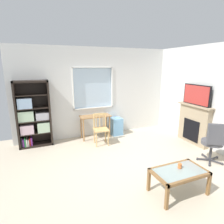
# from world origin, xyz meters

# --- Properties ---
(ground) EXTENTS (6.02, 5.62, 0.02)m
(ground) POSITION_xyz_m (0.00, 0.00, -0.01)
(ground) COLOR beige
(wall_back_with_window) EXTENTS (5.02, 0.15, 2.80)m
(wall_back_with_window) POSITION_xyz_m (0.01, 2.31, 1.38)
(wall_back_with_window) COLOR silver
(wall_back_with_window) RESTS_ON ground
(wall_right) EXTENTS (0.12, 4.82, 2.80)m
(wall_right) POSITION_xyz_m (2.57, 0.00, 1.40)
(wall_right) COLOR silver
(wall_right) RESTS_ON ground
(bookshelf) EXTENTS (0.90, 0.38, 1.85)m
(bookshelf) POSITION_xyz_m (-1.92, 2.07, 0.85)
(bookshelf) COLOR black
(bookshelf) RESTS_ON ground
(desk_under_window) EXTENTS (0.94, 0.40, 0.73)m
(desk_under_window) POSITION_xyz_m (-0.13, 1.96, 0.60)
(desk_under_window) COLOR #A37547
(desk_under_window) RESTS_ON ground
(wooden_chair) EXTENTS (0.46, 0.45, 0.90)m
(wooden_chair) POSITION_xyz_m (-0.13, 1.45, 0.46)
(wooden_chair) COLOR tan
(wooden_chair) RESTS_ON ground
(plastic_drawer_unit) EXTENTS (0.35, 0.40, 0.56)m
(plastic_drawer_unit) POSITION_xyz_m (0.60, 2.01, 0.28)
(plastic_drawer_unit) COLOR #72ADDB
(plastic_drawer_unit) RESTS_ON ground
(fireplace) EXTENTS (0.26, 1.13, 1.15)m
(fireplace) POSITION_xyz_m (2.41, 0.48, 0.58)
(fireplace) COLOR tan
(fireplace) RESTS_ON ground
(tv) EXTENTS (0.06, 0.92, 0.57)m
(tv) POSITION_xyz_m (2.40, 0.48, 1.44)
(tv) COLOR black
(tv) RESTS_ON fireplace
(office_chair) EXTENTS (0.61, 0.62, 1.00)m
(office_chair) POSITION_xyz_m (1.92, -0.61, 0.55)
(office_chair) COLOR #4C4C51
(office_chair) RESTS_ON ground
(coffee_table) EXTENTS (0.95, 0.56, 0.44)m
(coffee_table) POSITION_xyz_m (0.43, -1.17, 0.38)
(coffee_table) COLOR #8C9E99
(coffee_table) RESTS_ON ground
(sippy_cup) EXTENTS (0.07, 0.07, 0.09)m
(sippy_cup) POSITION_xyz_m (0.49, -1.10, 0.49)
(sippy_cup) COLOR orange
(sippy_cup) RESTS_ON coffee_table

